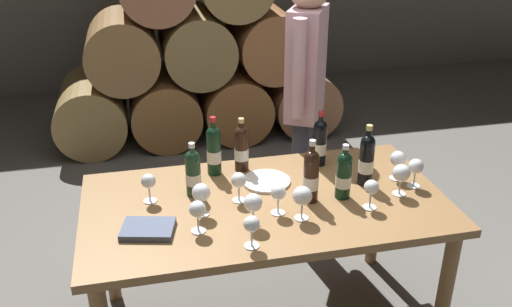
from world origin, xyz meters
TOP-DOWN VIEW (x-y plane):
  - barrel_stack at (-0.00, 2.60)m, footprint 2.49×0.90m
  - dining_table at (0.00, 0.00)m, footprint 1.70×0.90m
  - wine_bottle_0 at (-0.32, 0.13)m, footprint 0.07×0.07m
  - wine_bottle_1 at (-0.19, 0.32)m, footprint 0.07×0.07m
  - wine_bottle_2 at (0.36, -0.05)m, footprint 0.07×0.07m
  - wine_bottle_3 at (0.52, 0.05)m, footprint 0.07×0.07m
  - wine_bottle_4 at (0.20, -0.05)m, footprint 0.07×0.07m
  - wine_bottle_5 at (-0.05, 0.33)m, footprint 0.07×0.07m
  - wine_bottle_6 at (0.36, 0.30)m, footprint 0.07×0.07m
  - wine_glass_0 at (-0.53, 0.11)m, footprint 0.07×0.07m
  - wine_glass_1 at (-0.10, -0.20)m, footprint 0.08×0.08m
  - wine_glass_2 at (0.69, 0.06)m, footprint 0.08×0.08m
  - wine_glass_3 at (0.74, -0.03)m, footprint 0.07×0.07m
  - wine_glass_4 at (-0.12, 0.02)m, footprint 0.07×0.07m
  - wine_glass_5 at (-0.34, -0.19)m, footprint 0.07×0.07m
  - wine_glass_6 at (-0.31, -0.06)m, footprint 0.08×0.08m
  - wine_glass_7 at (0.64, -0.09)m, footprint 0.08×0.08m
  - wine_glass_8 at (0.45, -0.17)m, footprint 0.07×0.07m
  - wine_glass_9 at (0.12, -0.19)m, footprint 0.09×0.09m
  - wine_glass_10 at (-0.14, -0.35)m, footprint 0.07×0.07m
  - wine_glass_11 at (0.03, -0.13)m, footprint 0.07×0.07m
  - tasting_notebook at (-0.55, -0.15)m, footprint 0.25×0.21m
  - serving_plate at (0.05, 0.17)m, footprint 0.24×0.24m
  - sommelier_presenting at (0.42, 0.75)m, footprint 0.31×0.44m

SIDE VIEW (x-z plane):
  - dining_table at x=0.00m, z-range 0.29..1.05m
  - barrel_stack at x=0.00m, z-range -0.12..1.57m
  - serving_plate at x=0.05m, z-range 0.76..0.77m
  - tasting_notebook at x=-0.55m, z-range 0.76..0.79m
  - wine_glass_8 at x=0.45m, z-range 0.79..0.93m
  - wine_glass_10 at x=-0.14m, z-range 0.79..0.93m
  - wine_glass_0 at x=-0.53m, z-range 0.79..0.93m
  - wine_glass_11 at x=0.03m, z-range 0.79..0.94m
  - wine_glass_4 at x=-0.12m, z-range 0.79..0.94m
  - wine_glass_5 at x=-0.34m, z-range 0.79..0.94m
  - wine_glass_3 at x=0.74m, z-range 0.79..0.94m
  - wine_glass_2 at x=0.69m, z-range 0.79..0.94m
  - wine_glass_1 at x=-0.10m, z-range 0.79..0.95m
  - wine_glass_6 at x=-0.31m, z-range 0.79..0.95m
  - wine_glass_7 at x=0.64m, z-range 0.79..0.95m
  - wine_glass_9 at x=0.12m, z-range 0.79..0.95m
  - wine_bottle_0 at x=-0.32m, z-range 0.74..1.01m
  - wine_bottle_2 at x=0.36m, z-range 0.74..1.02m
  - wine_bottle_5 at x=-0.05m, z-range 0.74..1.03m
  - wine_bottle_6 at x=0.36m, z-range 0.74..1.04m
  - wine_bottle_4 at x=0.20m, z-range 0.74..1.05m
  - wine_bottle_1 at x=-0.19m, z-range 0.74..1.05m
  - wine_bottle_3 at x=0.52m, z-range 0.74..1.05m
  - sommelier_presenting at x=0.42m, z-range 0.19..1.90m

